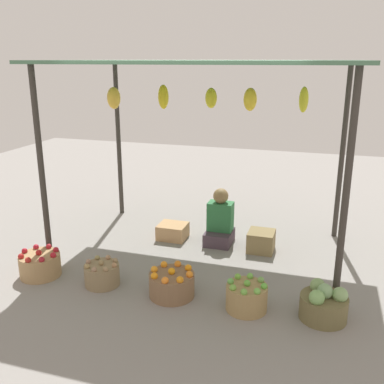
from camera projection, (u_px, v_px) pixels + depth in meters
The scene contains 10 objects.
ground_plane at pixel (203, 249), 5.93m from camera, with size 14.00×14.00×0.00m, color gray.
market_stall_structure at pixel (204, 77), 5.28m from camera, with size 3.68×2.31×2.45m.
vendor_person at pixel (220, 222), 6.05m from camera, with size 0.36×0.44×0.78m.
basket_red_apples at pixel (40, 264), 5.17m from camera, with size 0.47×0.47×0.33m.
basket_potatoes at pixel (102, 274), 4.96m from camera, with size 0.39×0.39×0.30m.
basket_oranges at pixel (172, 284), 4.72m from camera, with size 0.49×0.49×0.33m.
basket_green_apples at pixel (247, 297), 4.46m from camera, with size 0.42×0.42×0.33m.
basket_cabbages at pixel (324, 304), 4.30m from camera, with size 0.46×0.46×0.37m.
wooden_crate_near_vendor at pixel (261, 241), 5.84m from camera, with size 0.34×0.35×0.27m, color olive.
wooden_crate_stacked_rear at pixel (173, 231), 6.26m from camera, with size 0.39×0.36×0.21m, color tan.
Camera 1 is at (1.47, -5.25, 2.45)m, focal length 41.08 mm.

